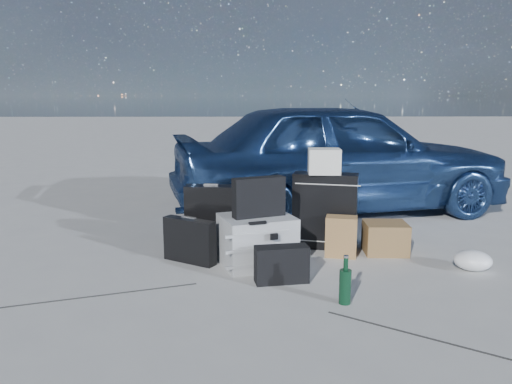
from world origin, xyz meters
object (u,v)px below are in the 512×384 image
(cardboard_box, at_px, (385,238))
(green_bottle, at_px, (345,281))
(briefcase, at_px, (189,241))
(pelican_case, at_px, (257,240))
(suitcase_left, at_px, (212,219))
(suitcase_right, at_px, (325,211))
(car, at_px, (339,156))
(duffel_bag, at_px, (235,221))

(cardboard_box, distance_m, green_bottle, 1.23)
(briefcase, distance_m, cardboard_box, 1.72)
(pelican_case, relative_size, suitcase_left, 0.94)
(suitcase_right, height_order, cardboard_box, suitcase_right)
(suitcase_right, distance_m, green_bottle, 1.29)
(pelican_case, bearing_deg, cardboard_box, -4.84)
(car, bearing_deg, green_bottle, 157.98)
(suitcase_right, bearing_deg, cardboard_box, -4.63)
(briefcase, height_order, cardboard_box, briefcase)
(cardboard_box, xyz_separation_m, green_bottle, (-0.57, -1.09, 0.02))
(car, height_order, briefcase, car)
(suitcase_right, height_order, green_bottle, suitcase_right)
(duffel_bag, height_order, green_bottle, duffel_bag)
(pelican_case, bearing_deg, suitcase_left, 117.96)
(suitcase_left, xyz_separation_m, suitcase_right, (1.02, 0.10, 0.05))
(briefcase, height_order, duffel_bag, briefcase)
(car, distance_m, green_bottle, 2.78)
(car, height_order, suitcase_right, car)
(suitcase_right, height_order, duffel_bag, suitcase_right)
(pelican_case, bearing_deg, suitcase_right, 17.64)
(pelican_case, distance_m, suitcase_left, 0.55)
(duffel_bag, bearing_deg, suitcase_left, -145.73)
(pelican_case, distance_m, suitcase_right, 0.80)
(suitcase_left, distance_m, suitcase_right, 1.03)
(car, distance_m, cardboard_box, 1.70)
(green_bottle, bearing_deg, cardboard_box, 62.42)
(suitcase_right, bearing_deg, green_bottle, -77.98)
(car, distance_m, suitcase_right, 1.51)
(car, height_order, green_bottle, car)
(cardboard_box, relative_size, green_bottle, 1.13)
(briefcase, relative_size, suitcase_right, 0.69)
(briefcase, distance_m, duffel_bag, 0.77)
(pelican_case, xyz_separation_m, suitcase_left, (-0.40, 0.37, 0.09))
(car, relative_size, pelican_case, 6.97)
(pelican_case, relative_size, cardboard_box, 1.55)
(suitcase_right, xyz_separation_m, green_bottle, (-0.05, -1.27, -0.18))
(green_bottle, bearing_deg, suitcase_left, 129.57)
(briefcase, xyz_separation_m, green_bottle, (1.14, -0.87, -0.02))
(briefcase, bearing_deg, green_bottle, -5.73)
(duffel_bag, distance_m, cardboard_box, 1.42)
(pelican_case, relative_size, green_bottle, 1.75)
(suitcase_left, distance_m, cardboard_box, 1.55)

